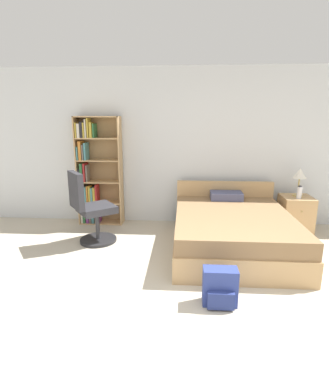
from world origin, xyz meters
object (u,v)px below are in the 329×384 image
object	(u,v)px
bed	(232,229)
nightstand	(295,214)
office_chair	(90,210)
table_lamp	(300,175)
bookshelf	(95,174)
backpack_blue	(220,288)
water_bottle	(299,192)

from	to	relation	value
bed	nightstand	xyz separation A→B (m)	(1.12, 0.71, 0.02)
office_chair	table_lamp	bearing A→B (deg)	13.07
bookshelf	office_chair	distance (m)	0.97
nightstand	backpack_blue	world-z (taller)	nightstand
office_chair	table_lamp	xyz separation A→B (m)	(3.15, 0.73, 0.42)
bed	backpack_blue	xyz separation A→B (m)	(-0.31, -1.38, -0.09)
bookshelf	table_lamp	size ratio (longest dim) A/B	4.06
office_chair	backpack_blue	size ratio (longest dim) A/B	2.86
nightstand	water_bottle	world-z (taller)	water_bottle
backpack_blue	bookshelf	bearing A→B (deg)	129.54
office_chair	bookshelf	bearing A→B (deg)	101.75
table_lamp	nightstand	bearing A→B (deg)	-115.18
office_chair	backpack_blue	world-z (taller)	office_chair
water_bottle	nightstand	bearing A→B (deg)	80.80
bookshelf	office_chair	world-z (taller)	bookshelf
bed	water_bottle	bearing A→B (deg)	28.37
backpack_blue	office_chair	bearing A→B (deg)	140.48
bookshelf	nightstand	world-z (taller)	bookshelf
bed	backpack_blue	bearing A→B (deg)	-102.76
bookshelf	backpack_blue	distance (m)	3.04
nightstand	bookshelf	bearing A→B (deg)	176.67
bookshelf	bed	bearing A→B (deg)	-22.39
office_chair	nightstand	bearing A→B (deg)	12.36
table_lamp	backpack_blue	bearing A→B (deg)	-124.19
table_lamp	backpack_blue	size ratio (longest dim) A/B	1.20
bookshelf	nightstand	size ratio (longest dim) A/B	3.16
table_lamp	water_bottle	size ratio (longest dim) A/B	2.20
bookshelf	bed	world-z (taller)	bookshelf
water_bottle	backpack_blue	xyz separation A→B (m)	(-1.41, -1.97, -0.49)
nightstand	water_bottle	xyz separation A→B (m)	(-0.02, -0.12, 0.38)
bookshelf	bed	distance (m)	2.45
office_chair	table_lamp	size ratio (longest dim) A/B	2.38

